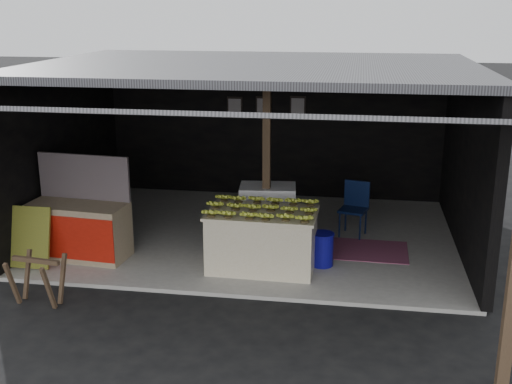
% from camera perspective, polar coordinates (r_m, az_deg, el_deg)
% --- Properties ---
extents(ground, '(80.00, 80.00, 0.00)m').
position_cam_1_polar(ground, '(9.08, -2.74, -9.36)').
color(ground, black).
rests_on(ground, ground).
extents(concrete_slab, '(7.00, 5.00, 0.06)m').
position_cam_1_polar(concrete_slab, '(11.33, -0.15, -3.82)').
color(concrete_slab, gray).
rests_on(concrete_slab, ground).
extents(shophouse, '(7.40, 7.29, 3.02)m').
position_cam_1_polar(shophouse, '(11.11, 0.11, 6.82)').
color(shophouse, black).
rests_on(shophouse, ground).
extents(banana_table, '(1.66, 1.04, 0.91)m').
position_cam_1_polar(banana_table, '(9.72, 0.55, -4.27)').
color(banana_table, silver).
rests_on(banana_table, concrete_slab).
extents(banana_pile, '(1.53, 0.94, 0.18)m').
position_cam_1_polar(banana_pile, '(9.54, 0.55, -1.23)').
color(banana_pile, gold).
rests_on(banana_pile, banana_table).
extents(white_crate, '(0.97, 0.71, 1.01)m').
position_cam_1_polar(white_crate, '(10.67, 1.03, -2.07)').
color(white_crate, white).
rests_on(white_crate, concrete_slab).
extents(neighbor_stall, '(1.61, 0.84, 1.61)m').
position_cam_1_polar(neighbor_stall, '(10.53, -15.50, -3.07)').
color(neighbor_stall, '#998466').
rests_on(neighbor_stall, concrete_slab).
extents(green_signboard, '(0.63, 0.29, 0.92)m').
position_cam_1_polar(green_signboard, '(10.36, -19.45, -3.82)').
color(green_signboard, black).
rests_on(green_signboard, concrete_slab).
extents(sawhorse, '(0.70, 0.66, 0.67)m').
position_cam_1_polar(sawhorse, '(9.19, -18.89, -7.04)').
color(sawhorse, '#4E3927').
rests_on(sawhorse, ground).
extents(water_barrel, '(0.34, 0.34, 0.49)m').
position_cam_1_polar(water_barrel, '(9.94, 5.91, -5.16)').
color(water_barrel, '#0E0B83').
rests_on(water_barrel, concrete_slab).
extents(plastic_chair, '(0.55, 0.55, 0.94)m').
position_cam_1_polar(plastic_chair, '(11.25, 8.79, -1.03)').
color(plastic_chair, '#091333').
rests_on(plastic_chair, concrete_slab).
extents(magenta_rug, '(1.52, 1.03, 0.01)m').
position_cam_1_polar(magenta_rug, '(10.70, 9.34, -5.09)').
color(magenta_rug, maroon).
rests_on(magenta_rug, concrete_slab).
extents(picture_frames, '(1.62, 0.04, 0.46)m').
position_cam_1_polar(picture_frames, '(13.19, 0.83, 7.58)').
color(picture_frames, black).
rests_on(picture_frames, shophouse).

